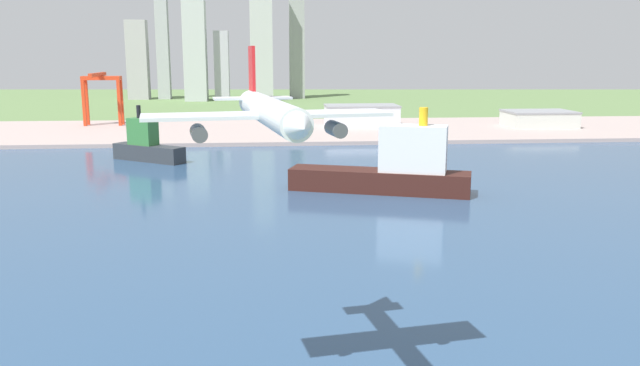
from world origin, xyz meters
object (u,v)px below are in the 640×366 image
object	(u,v)px
cargo_ship	(392,168)
warehouse_main	(361,116)
port_crane_red	(101,87)
airplane_landing	(270,113)
container_barge	(147,146)
warehouse_annex	(539,119)

from	to	relation	value
cargo_ship	warehouse_main	size ratio (longest dim) A/B	1.37
port_crane_red	airplane_landing	bearing A→B (deg)	-73.25
container_barge	warehouse_annex	xyz separation A→B (m)	(258.61, 116.81, 0.28)
container_barge	port_crane_red	world-z (taller)	port_crane_red
cargo_ship	port_crane_red	xyz separation A→B (m)	(-168.56, 238.23, 20.81)
airplane_landing	container_barge	world-z (taller)	airplane_landing
container_barge	warehouse_main	distance (m)	184.46
warehouse_main	warehouse_annex	bearing A→B (deg)	-5.91
cargo_ship	warehouse_annex	distance (m)	251.81
cargo_ship	warehouse_annex	size ratio (longest dim) A/B	1.52
airplane_landing	port_crane_red	xyz separation A→B (m)	(-119.44, 396.80, -15.76)
container_barge	cargo_ship	world-z (taller)	cargo_ship
airplane_landing	cargo_ship	world-z (taller)	airplane_landing
port_crane_red	warehouse_annex	bearing A→B (deg)	-6.19
airplane_landing	warehouse_annex	size ratio (longest dim) A/B	0.87
warehouse_annex	container_barge	bearing A→B (deg)	-155.69
airplane_landing	warehouse_main	bearing A→B (deg)	79.59
airplane_landing	port_crane_red	world-z (taller)	airplane_landing
airplane_landing	cargo_ship	bearing A→B (deg)	72.79
airplane_landing	warehouse_annex	world-z (taller)	airplane_landing
airplane_landing	port_crane_red	distance (m)	414.68
airplane_landing	warehouse_annex	bearing A→B (deg)	61.50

